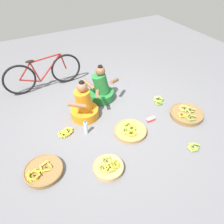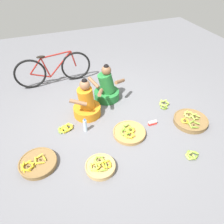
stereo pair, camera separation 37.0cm
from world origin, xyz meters
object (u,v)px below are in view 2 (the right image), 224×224
banana_basket_near_bicycle (129,132)px  loose_bananas_mid_left (66,128)px  banana_basket_mid_right (191,120)px  loose_bananas_near_vendor (164,104)px  vendor_woman_behind (107,88)px  banana_basket_front_left (100,166)px  bicycle_leaning (54,69)px  packet_carton_stack (153,123)px  loose_bananas_back_center (191,155)px  vendor_woman_front (87,104)px  water_bottle (85,125)px  banana_basket_front_right (38,163)px

banana_basket_near_bicycle → loose_bananas_mid_left: 1.13m
banana_basket_mid_right → loose_bananas_mid_left: (-2.19, 0.63, -0.03)m
loose_bananas_near_vendor → vendor_woman_behind: bearing=147.4°
banana_basket_front_left → loose_bananas_near_vendor: (1.70, 1.00, -0.03)m
loose_bananas_near_vendor → loose_bananas_mid_left: 2.01m
vendor_woman_behind → bicycle_leaning: (-0.91, 0.99, 0.10)m
vendor_woman_behind → packet_carton_stack: vendor_woman_behind is taller
banana_basket_mid_right → packet_carton_stack: banana_basket_mid_right is taller
bicycle_leaning → packet_carton_stack: (1.43, -2.05, -0.33)m
packet_carton_stack → loose_bananas_near_vendor: bearing=39.9°
loose_bananas_near_vendor → banana_basket_mid_right: bearing=-74.0°
banana_basket_near_bicycle → loose_bananas_back_center: banana_basket_near_bicycle is taller
vendor_woman_front → packet_carton_stack: vendor_woman_front is taller
vendor_woman_behind → banana_basket_front_left: 1.79m
bicycle_leaning → banana_basket_mid_right: bicycle_leaning is taller
bicycle_leaning → banana_basket_mid_right: (2.10, -2.26, -0.30)m
vendor_woman_behind → banana_basket_mid_right: vendor_woman_behind is taller
loose_bananas_near_vendor → water_bottle: size_ratio=1.11×
vendor_woman_behind → banana_basket_front_right: bearing=-141.1°
banana_basket_near_bicycle → loose_bananas_near_vendor: size_ratio=1.90×
banana_basket_front_right → loose_bananas_back_center: size_ratio=2.49×
banana_basket_mid_right → loose_bananas_back_center: bearing=-125.0°
vendor_woman_behind → loose_bananas_back_center: size_ratio=3.47×
banana_basket_front_left → loose_bananas_back_center: 1.44m
vendor_woman_behind → loose_bananas_mid_left: 1.21m
banana_basket_mid_right → water_bottle: (-1.87, 0.48, 0.07)m
loose_bananas_mid_left → water_bottle: water_bottle is taller
bicycle_leaning → banana_basket_front_right: bicycle_leaning is taller
vendor_woman_front → loose_bananas_back_center: vendor_woman_front is taller
vendor_woman_front → banana_basket_front_left: bearing=-97.2°
banana_basket_near_bicycle → banana_basket_front_left: (-0.69, -0.50, 0.01)m
banana_basket_near_bicycle → water_bottle: bearing=152.6°
vendor_woman_behind → banana_basket_mid_right: (1.19, -1.27, -0.20)m
vendor_woman_behind → banana_basket_mid_right: 1.75m
packet_carton_stack → vendor_woman_front: bearing=146.3°
water_bottle → vendor_woman_front: bearing=69.8°
banana_basket_front_left → loose_bananas_near_vendor: size_ratio=1.52×
vendor_woman_front → banana_basket_near_bicycle: 0.97m
banana_basket_near_bicycle → banana_basket_front_left: size_ratio=1.25×
vendor_woman_behind → banana_basket_front_right: (-1.55, -1.25, -0.21)m
vendor_woman_front → banana_basket_front_right: (-1.02, -0.89, -0.21)m
loose_bananas_mid_left → water_bottle: bearing=-24.8°
banana_basket_near_bicycle → banana_basket_front_right: (-1.56, -0.11, 0.00)m
vendor_woman_behind → vendor_woman_front: bearing=-145.3°
banana_basket_front_right → banana_basket_near_bicycle: bearing=3.9°
bicycle_leaning → loose_bananas_mid_left: bearing=-93.3°
banana_basket_front_left → banana_basket_front_right: banana_basket_front_left is taller
vendor_woman_front → banana_basket_front_left: size_ratio=1.75×
banana_basket_front_left → loose_bananas_near_vendor: banana_basket_front_left is taller
vendor_woman_front → loose_bananas_back_center: size_ratio=3.48×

